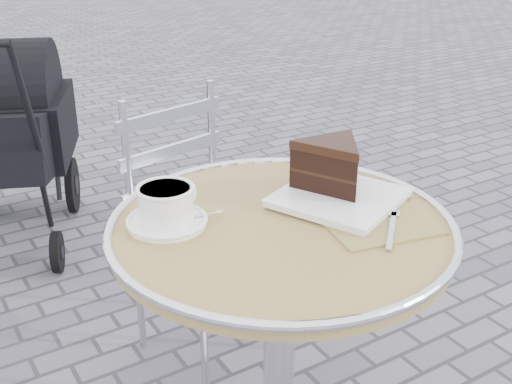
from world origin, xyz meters
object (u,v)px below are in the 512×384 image
cafe_table (280,291)px  cake_plate_set (335,172)px  cappuccino_set (167,208)px  bistro_chair (188,197)px  baby_stroller (10,142)px

cafe_table → cake_plate_set: bearing=14.8°
cappuccino_set → cake_plate_set: 0.38m
cafe_table → bistro_chair: (0.10, 0.65, -0.05)m
cappuccino_set → baby_stroller: 1.61m
bistro_chair → baby_stroller: baby_stroller is taller
cappuccino_set → bistro_chair: bearing=40.4°
cake_plate_set → baby_stroller: baby_stroller is taller
cafe_table → baby_stroller: bearing=97.1°
cafe_table → cappuccino_set: cappuccino_set is taller
cake_plate_set → bistro_chair: bearing=73.4°
cappuccino_set → baby_stroller: bearing=70.2°
cafe_table → bistro_chair: bearing=81.5°
baby_stroller → cappuccino_set: bearing=-65.9°
cake_plate_set → cafe_table: bearing=171.3°
cafe_table → bistro_chair: 0.65m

